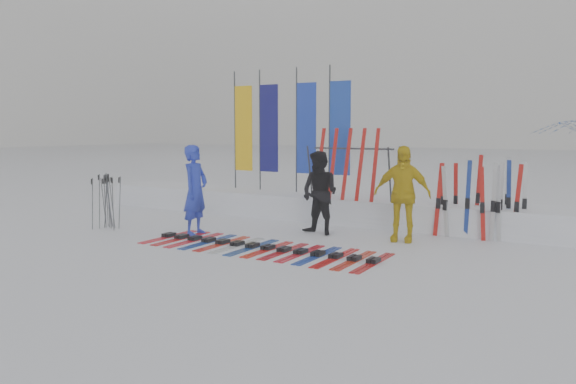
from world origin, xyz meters
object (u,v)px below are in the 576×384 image
Objects in this scene: person_black at (320,193)px; ski_row at (260,247)px; ski_rack at (353,166)px; person_yellow at (402,194)px; person_blue at (195,190)px.

person_black is 0.38× the size of ski_row.
person_black is 1.62m from ski_rack.
person_yellow is (1.74, 0.18, 0.07)m from person_black.
ski_rack is at bearing -45.97° from person_blue.
person_blue is 1.07× the size of person_black.
person_black is 1.75m from person_yellow.
person_blue is 2.21m from ski_row.
person_blue is 1.00× the size of person_yellow.
ski_row is (-0.30, -1.87, -0.85)m from person_black.
ski_rack is (0.07, 1.54, 0.50)m from person_black.
person_blue is at bearing -138.55° from person_black.
person_blue is at bearing -128.72° from ski_rack.
person_yellow is at bearing -39.11° from ski_rack.
ski_rack is (-1.67, 1.36, 0.43)m from person_yellow.
ski_row is at bearing -88.78° from person_black.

